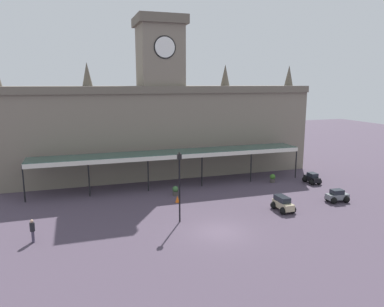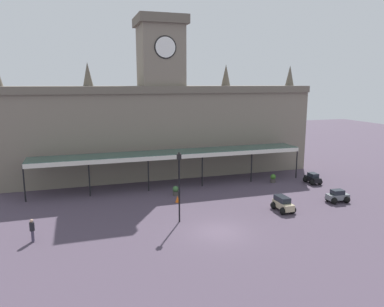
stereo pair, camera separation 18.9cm
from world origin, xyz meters
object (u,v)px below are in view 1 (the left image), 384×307
Objects in this scene: car_beige_estate at (283,204)px; pedestrian_crossing_forecourt at (32,230)px; car_black_sedan at (312,179)px; planter_near_kerb at (175,191)px; traffic_cone at (177,199)px; car_grey_sedan at (337,197)px; planter_by_canopy at (273,178)px; victorian_lamppost at (179,180)px.

car_beige_estate is 20.11m from pedestrian_crossing_forecourt.
car_black_sedan is 28.89m from pedestrian_crossing_forecourt.
pedestrian_crossing_forecourt is 1.74× the size of planter_near_kerb.
traffic_cone is at bearing 148.13° from car_beige_estate.
car_grey_sedan reaches higher than planter_by_canopy.
car_beige_estate reaches higher than traffic_cone.
planter_by_canopy is at bearing 19.89° from pedestrian_crossing_forecourt.
victorian_lamppost reaches higher than car_grey_sedan.
planter_near_kerb is (-7.73, 7.17, -0.07)m from car_beige_estate.
pedestrian_crossing_forecourt is at bearing -179.38° from car_beige_estate.
car_black_sedan is 18.63m from victorian_lamppost.
planter_near_kerb reaches higher than traffic_cone.
car_beige_estate is 6.19m from car_grey_sedan.
car_grey_sedan and car_black_sedan have the same top height.
pedestrian_crossing_forecourt is at bearing -177.34° from victorian_lamppost.
traffic_cone is (-8.13, 5.05, -0.24)m from car_beige_estate.
traffic_cone is at bearing 76.41° from victorian_lamppost.
victorian_lamppost reaches higher than car_beige_estate.
pedestrian_crossing_forecourt reaches higher than car_beige_estate.
victorian_lamppost reaches higher than traffic_cone.
traffic_cone is (-14.29, 4.49, -0.17)m from car_grey_sedan.
car_beige_estate is 2.35× the size of planter_near_kerb.
planter_near_kerb is (12.37, 7.39, -0.42)m from pedestrian_crossing_forecourt.
car_black_sedan is at bearing 74.28° from car_grey_sedan.
victorian_lamppost is 5.94× the size of planter_near_kerb.
car_black_sedan is 16.14m from traffic_cone.
planter_near_kerb is at bearing -173.58° from planter_by_canopy.
pedestrian_crossing_forecourt is at bearing -156.26° from traffic_cone.
victorian_lamppost is at bearing -103.59° from traffic_cone.
victorian_lamppost is at bearing -102.65° from planter_near_kerb.
pedestrian_crossing_forecourt is 0.29× the size of victorian_lamppost.
car_black_sedan reaches higher than traffic_cone.
pedestrian_crossing_forecourt reaches higher than planter_by_canopy.
planter_near_kerb is (-13.90, 6.61, -0.01)m from car_grey_sedan.
car_beige_estate is at bearing -174.79° from car_grey_sedan.
planter_near_kerb is at bearing 178.65° from car_black_sedan.
planter_near_kerb is at bearing 137.17° from car_beige_estate.
planter_near_kerb is (-15.66, 0.37, -0.01)m from car_black_sedan.
victorian_lamppost is 15.84m from planter_by_canopy.
pedestrian_crossing_forecourt is at bearing -165.94° from car_black_sedan.
victorian_lamppost is 5.94× the size of planter_by_canopy.
victorian_lamppost reaches higher than car_black_sedan.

